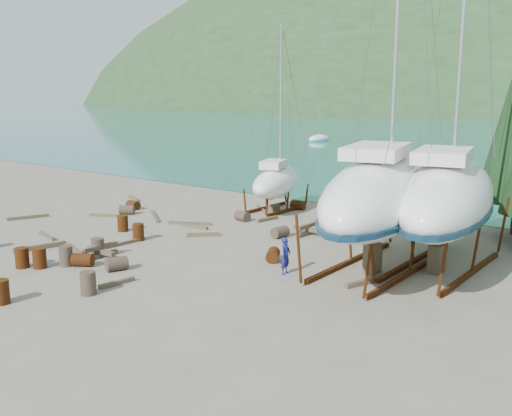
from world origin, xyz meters
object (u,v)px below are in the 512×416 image
Objects in this scene: large_sailboat_near at (382,192)px; small_sailboat_shore at (277,181)px; worker at (286,256)px; large_sailboat_far at (446,195)px.

small_sailboat_shore is at bearing 131.34° from large_sailboat_near.
small_sailboat_shore is 13.18m from worker.
large_sailboat_far reaches higher than small_sailboat_shore.
worker is (8.06, -10.36, -1.12)m from small_sailboat_shore.
large_sailboat_near reaches higher than worker.
large_sailboat_near is 4.82m from worker.
large_sailboat_far is 12.73× the size of worker.
worker is (-2.78, -2.98, -2.57)m from large_sailboat_near.
large_sailboat_far is at bearing -43.66° from small_sailboat_shore.
large_sailboat_near is 13.38× the size of worker.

